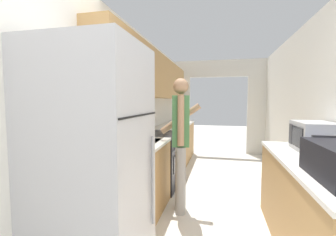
# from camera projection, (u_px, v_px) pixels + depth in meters

# --- Properties ---
(wall_left) EXTENTS (0.38, 7.63, 2.50)m
(wall_left) POSITION_uv_depth(u_px,v_px,m) (142.00, 94.00, 3.60)
(wall_left) COLOR silver
(wall_left) RESTS_ON ground_plane
(wall_right) EXTENTS (0.06, 7.63, 2.50)m
(wall_right) POSITION_uv_depth(u_px,v_px,m) (321.00, 114.00, 2.68)
(wall_right) COLOR silver
(wall_right) RESTS_ON ground_plane
(wall_far_with_doorway) EXTENTS (2.83, 0.06, 2.50)m
(wall_far_with_doorway) POSITION_uv_depth(u_px,v_px,m) (218.00, 100.00, 6.09)
(wall_far_with_doorway) COLOR silver
(wall_far_with_doorway) RESTS_ON ground_plane
(counter_left) EXTENTS (0.62, 4.15, 0.89)m
(counter_left) POSITION_uv_depth(u_px,v_px,m) (166.00, 152.00, 4.20)
(counter_left) COLOR #B2844C
(counter_left) RESTS_ON ground_plane
(counter_right) EXTENTS (0.62, 1.92, 0.89)m
(counter_right) POSITION_uv_depth(u_px,v_px,m) (318.00, 212.00, 1.96)
(counter_right) COLOR #B2844C
(counter_right) RESTS_ON ground_plane
(refrigerator) EXTENTS (0.77, 0.73, 1.82)m
(refrigerator) POSITION_uv_depth(u_px,v_px,m) (94.00, 168.00, 1.68)
(refrigerator) COLOR #B7B7BC
(refrigerator) RESTS_ON ground_plane
(range_oven) EXTENTS (0.66, 0.78, 1.03)m
(range_oven) POSITION_uv_depth(u_px,v_px,m) (158.00, 160.00, 3.68)
(range_oven) COLOR black
(range_oven) RESTS_ON ground_plane
(person) EXTENTS (0.54, 0.42, 1.69)m
(person) POSITION_uv_depth(u_px,v_px,m) (181.00, 141.00, 2.83)
(person) COLOR #9E9E9E
(person) RESTS_ON ground_plane
(microwave) EXTENTS (0.35, 0.51, 0.31)m
(microwave) POSITION_uv_depth(u_px,v_px,m) (314.00, 137.00, 2.32)
(microwave) COLOR #B7B7BC
(microwave) RESTS_ON counter_right
(book_stack) EXTENTS (0.26, 0.29, 0.05)m
(book_stack) POSITION_uv_depth(u_px,v_px,m) (325.00, 159.00, 1.91)
(book_stack) COLOR #C67028
(book_stack) RESTS_ON counter_right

